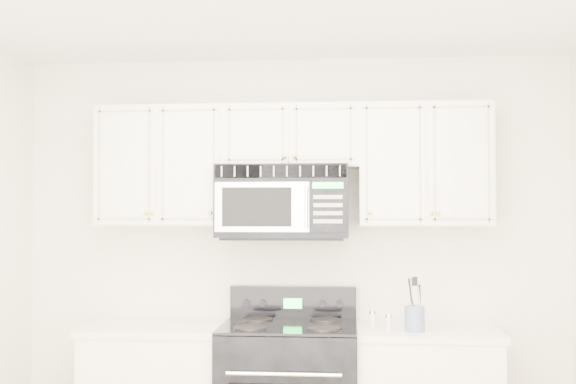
# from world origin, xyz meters

# --- Properties ---
(room) EXTENTS (3.51, 3.51, 2.61)m
(room) POSITION_xyz_m (0.00, 0.00, 1.30)
(room) COLOR olive
(room) RESTS_ON ground
(upper_cabinets) EXTENTS (2.44, 0.37, 0.75)m
(upper_cabinets) POSITION_xyz_m (-0.00, 1.58, 1.93)
(upper_cabinets) COLOR beige
(upper_cabinets) RESTS_ON ground
(microwave) EXTENTS (0.81, 0.45, 0.45)m
(microwave) POSITION_xyz_m (-0.05, 1.54, 1.67)
(microwave) COLOR black
(microwave) RESTS_ON ground
(utensil_crock) EXTENTS (0.12, 0.12, 0.31)m
(utensil_crock) POSITION_xyz_m (0.73, 1.30, 1.00)
(utensil_crock) COLOR slate
(utensil_crock) RESTS_ON base_cabinet_right
(shaker_salt) EXTENTS (0.04, 0.04, 0.09)m
(shaker_salt) POSITION_xyz_m (0.58, 1.31, 0.97)
(shaker_salt) COLOR silver
(shaker_salt) RESTS_ON base_cabinet_right
(shaker_pepper) EXTENTS (0.04, 0.04, 0.10)m
(shaker_pepper) POSITION_xyz_m (0.50, 1.41, 0.97)
(shaker_pepper) COLOR silver
(shaker_pepper) RESTS_ON base_cabinet_right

